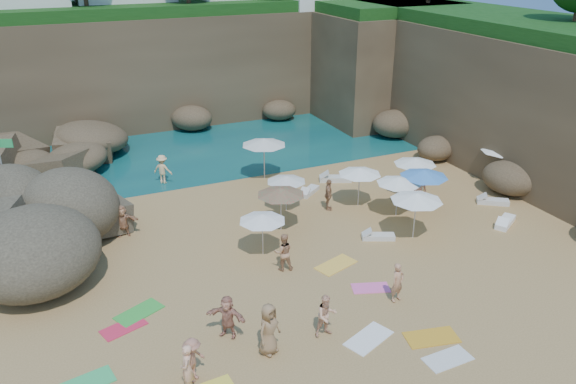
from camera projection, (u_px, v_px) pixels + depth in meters
name	position (u px, v px, depth m)	size (l,w,h in m)	color
ground	(274.00, 268.00, 24.02)	(120.00, 120.00, 0.00)	tan
seawater	(142.00, 103.00, 49.08)	(120.00, 120.00, 0.00)	#0C4751
cliff_back	(174.00, 65.00, 44.03)	(44.00, 8.00, 8.00)	brown
cliff_right	(497.00, 92.00, 36.17)	(8.00, 30.00, 8.00)	brown
cliff_corner	(371.00, 62.00, 45.45)	(10.00, 12.00, 8.00)	brown
rock_outcrop	(72.00, 251.00, 25.39)	(8.09, 6.07, 3.24)	brown
flag_pole	(4.00, 165.00, 28.25)	(0.76, 0.29, 3.96)	silver
parasol_0	(286.00, 179.00, 28.55)	(2.04, 2.04, 1.93)	silver
parasol_1	(415.00, 161.00, 30.25)	(2.30, 2.30, 2.18)	silver
parasol_2	(264.00, 142.00, 32.38)	(2.61, 2.61, 2.47)	silver
parasol_3	(360.00, 171.00, 29.04)	(2.25, 2.25, 2.13)	silver
parasol_5	(262.00, 218.00, 24.39)	(2.09, 2.09, 1.98)	silver
parasol_6	(281.00, 191.00, 26.47)	(2.33, 2.33, 2.20)	silver
parasol_7	(399.00, 180.00, 27.94)	(2.23, 2.23, 2.11)	silver
parasol_8	(502.00, 149.00, 32.05)	(2.31, 2.31, 2.18)	silver
parasol_9	(417.00, 197.00, 25.69)	(2.42, 2.42, 2.29)	silver
parasol_10	(424.00, 173.00, 28.33)	(2.44, 2.44, 2.30)	silver
lounger_0	(262.00, 221.00, 27.81)	(1.71, 0.57, 0.27)	white
lounger_1	(335.00, 179.00, 32.81)	(1.86, 0.62, 0.29)	silver
lounger_2	(309.00, 191.00, 31.19)	(1.56, 0.52, 0.24)	silver
lounger_3	(378.00, 237.00, 26.36)	(1.53, 0.51, 0.24)	silver
lounger_4	(493.00, 201.00, 29.95)	(1.64, 0.55, 0.26)	silver
lounger_5	(505.00, 222.00, 27.72)	(1.69, 0.56, 0.26)	white
towel_3	(86.00, 383.00, 17.69)	(1.73, 0.87, 0.03)	#34B762
towel_5	(448.00, 359.00, 18.74)	(1.64, 0.82, 0.03)	silver
towel_7	(124.00, 327.00, 20.28)	(1.58, 0.79, 0.03)	#DD2745
towel_9	(371.00, 288.00, 22.61)	(1.50, 0.75, 0.03)	pink
towel_10	(431.00, 337.00, 19.76)	(1.86, 0.93, 0.03)	gold
towel_11	(139.00, 312.00, 21.11)	(1.77, 0.88, 0.03)	green
towel_12	(336.00, 265.00, 24.24)	(1.83, 0.91, 0.03)	yellow
towel_13	(369.00, 338.00, 19.71)	(1.82, 0.91, 0.03)	white
person_stand_1	(283.00, 252.00, 23.61)	(0.81, 0.63, 1.67)	tan
person_stand_2	(163.00, 169.00, 32.25)	(1.11, 0.46, 1.72)	#EEC487
person_stand_3	(328.00, 195.00, 29.01)	(0.99, 0.41, 1.69)	#A37551
person_stand_4	(418.00, 190.00, 29.44)	(0.88, 0.48, 1.80)	tan
person_stand_5	(123.00, 221.00, 26.40)	(1.45, 0.42, 1.56)	tan
person_stand_6	(187.00, 368.00, 17.14)	(0.60, 0.40, 1.66)	#F7B48C
person_lie_0	(194.00, 375.00, 17.76)	(1.00, 1.55, 0.41)	#B07058
person_lie_2	(269.00, 346.00, 18.96)	(0.92, 1.88, 0.50)	#936F49
person_lie_3	(228.00, 331.00, 19.77)	(1.49, 1.61, 0.43)	tan
person_lie_4	(396.00, 296.00, 21.76)	(0.58, 1.60, 0.38)	tan
person_lie_5	(326.00, 328.00, 19.77)	(0.78, 1.61, 0.61)	#E4A781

